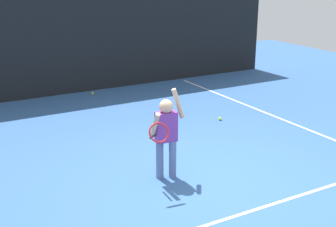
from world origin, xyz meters
The scene contains 9 objects.
ground_plane centered at (0.00, 0.00, 0.00)m, with size 20.00×20.00×0.00m, color #335B93.
court_line_baseline centered at (0.00, -0.98, 0.00)m, with size 9.00×0.05×0.00m, color white.
court_line_sideline centered at (2.90, 1.00, 0.00)m, with size 0.05×9.00×0.00m, color white.
back_fence_windscreen centered at (0.00, 5.75, 1.46)m, with size 11.15×0.08×2.92m, color black.
fence_post_1 centered at (0.00, 5.81, 1.53)m, with size 0.09×0.09×3.07m, color slate.
fence_post_2 centered at (5.43, 5.81, 1.53)m, with size 0.09×0.09×3.07m, color slate.
tennis_player centered at (-0.51, 0.40, 0.73)m, with size 0.77×0.57×1.35m.
tennis_ball_3 centered at (1.75, 2.20, 0.03)m, with size 0.07×0.07×0.07m, color #CCE033.
tennis_ball_4 centered at (0.17, 5.33, 0.03)m, with size 0.07×0.07×0.07m, color #CCE033.
Camera 1 is at (-3.51, -4.97, 2.99)m, focal length 48.77 mm.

